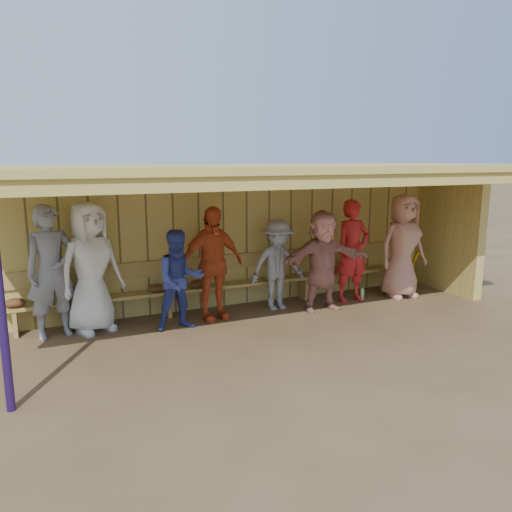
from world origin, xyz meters
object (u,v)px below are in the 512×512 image
Objects in this scene: bench at (238,277)px; player_c at (180,280)px; player_a at (51,272)px; player_g at (352,251)px; player_e at (277,265)px; player_h at (403,246)px; player_f at (323,261)px; player_d at (212,264)px; player_b at (91,268)px.

player_c is at bearing -149.31° from bench.
player_a reaches higher than player_g.
player_h is at bearing -8.36° from player_e.
player_a is 1.00× the size of player_h.
player_a is 4.32m from player_f.
player_d reaches higher than player_c.
player_b is at bearing 175.38° from player_e.
player_a is at bearing 165.78° from player_c.
player_h reaches higher than bench.
player_e is at bearing -13.16° from player_a.
player_c is at bearing -176.93° from player_h.
player_f is at bearing -31.39° from player_e.
player_f is 0.89× the size of player_h.
player_c is (1.24, -0.45, -0.21)m from player_b.
player_g is at bearing 19.98° from player_f.
player_c is 0.79× the size of player_h.
player_h is (1.02, -0.15, 0.04)m from player_g.
player_d is 1.92m from player_f.
player_a is 1.05× the size of player_g.
player_a is 1.25× the size of player_e.
player_g is at bearing -14.85° from bench.
player_h reaches higher than player_g.
player_c is 0.68m from player_d.
player_g is at bearing -13.87° from player_a.
bench is (-3.05, 0.69, -0.45)m from player_h.
player_f is at bearing -16.69° from player_d.
bench is at bearing 140.27° from player_e.
player_c is at bearing -179.65° from player_f.
player_b is 1.28× the size of player_c.
player_a is 1.85m from player_c.
player_c is 0.20× the size of bench.
player_b is 4.54m from player_g.
player_e is 2.52m from player_h.
player_f is at bearing -32.98° from bench.
player_g is 0.96× the size of player_h.
bench is (-1.24, 0.80, -0.35)m from player_f.
player_b is 3.07m from player_e.
player_e is 0.21× the size of bench.
player_d is at bearing 22.73° from player_c.
player_c is 0.89× the size of player_f.
player_b is 1.01× the size of player_h.
player_a reaches higher than player_c.
player_h is (2.50, -0.26, 0.19)m from player_e.
player_g reaches higher than bench.
player_h is (4.32, 0.06, 0.20)m from player_c.
player_b is 3.78m from player_f.
player_d is 1.23m from player_e.
player_a is 3.62m from player_e.
player_b is 1.07× the size of player_d.
player_g is at bearing -24.84° from player_b.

